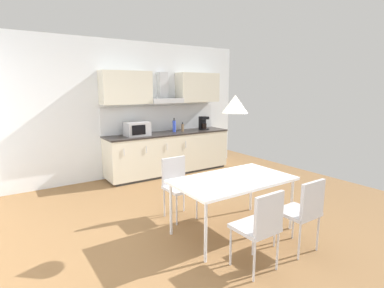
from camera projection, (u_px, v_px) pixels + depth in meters
ground_plane at (201, 231)px, 4.00m from camera, size 7.37×8.85×0.02m
wall_back at (118, 110)px, 6.19m from camera, size 5.89×0.10×2.81m
kitchen_counter at (169, 153)px, 6.60m from camera, size 2.79×0.67×0.90m
backsplash_tile at (162, 118)px, 6.72m from camera, size 2.77×0.02×0.57m
upper_wall_cabinets at (164, 88)px, 6.46m from camera, size 2.77×0.40×0.66m
microwave at (137, 129)px, 6.09m from camera, size 0.48×0.35×0.28m
coffee_maker at (203, 123)px, 7.02m from camera, size 0.18×0.19×0.30m
bottle_blue at (174, 126)px, 6.61m from camera, size 0.07×0.07×0.31m
bottle_brown at (183, 127)px, 6.71m from camera, size 0.06×0.06×0.20m
dining_table at (233, 182)px, 3.83m from camera, size 1.53×0.87×0.73m
chair_far_left at (177, 181)px, 4.34m from camera, size 0.41×0.41×0.87m
chair_near_left at (261, 223)px, 3.00m from camera, size 0.41×0.41×0.87m
chair_near_right at (304, 208)px, 3.38m from camera, size 0.40×0.40×0.87m
pendant_lamp at (235, 104)px, 3.65m from camera, size 0.32×0.32×0.22m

